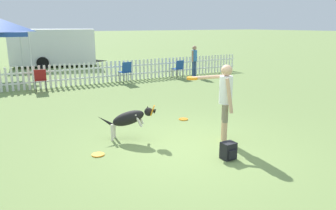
% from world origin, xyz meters
% --- Properties ---
extents(ground_plane, '(240.00, 240.00, 0.00)m').
position_xyz_m(ground_plane, '(0.00, 0.00, 0.00)').
color(ground_plane, olive).
extents(handler_person, '(0.76, 1.04, 1.69)m').
position_xyz_m(handler_person, '(0.87, -0.08, 1.06)').
color(handler_person, tan).
rests_on(handler_person, ground_plane).
extents(leaping_dog, '(1.15, 0.87, 0.80)m').
position_xyz_m(leaping_dog, '(-0.80, 1.07, 0.50)').
color(leaping_dog, black).
rests_on(leaping_dog, ground_plane).
extents(frisbee_near_handler, '(0.25, 0.25, 0.02)m').
position_xyz_m(frisbee_near_handler, '(-1.72, 0.56, 0.01)').
color(frisbee_near_handler, orange).
rests_on(frisbee_near_handler, ground_plane).
extents(frisbee_near_dog, '(0.25, 0.25, 0.02)m').
position_xyz_m(frisbee_near_dog, '(1.08, 1.77, 0.01)').
color(frisbee_near_dog, orange).
rests_on(frisbee_near_dog, ground_plane).
extents(backpack_on_grass, '(0.26, 0.26, 0.33)m').
position_xyz_m(backpack_on_grass, '(0.36, -0.88, 0.16)').
color(backpack_on_grass, black).
rests_on(backpack_on_grass, ground_plane).
extents(picket_fence, '(17.45, 0.04, 0.92)m').
position_xyz_m(picket_fence, '(-0.00, 8.35, 0.46)').
color(picket_fence, white).
rests_on(picket_fence, ground_plane).
extents(folding_chair_blue_left, '(0.48, 0.50, 0.85)m').
position_xyz_m(folding_chair_blue_left, '(4.73, 7.73, 0.51)').
color(folding_chair_blue_left, '#333338').
rests_on(folding_chair_blue_left, ground_plane).
extents(folding_chair_center, '(0.49, 0.51, 0.93)m').
position_xyz_m(folding_chair_center, '(2.03, 7.75, 0.56)').
color(folding_chair_center, '#333338').
rests_on(folding_chair_center, ground_plane).
extents(folding_chair_green_right, '(0.48, 0.50, 0.85)m').
position_xyz_m(folding_chair_green_right, '(-1.48, 7.74, 0.51)').
color(folding_chair_green_right, '#333338').
rests_on(folding_chair_green_right, ground_plane).
extents(spectator_standing, '(0.38, 0.27, 1.50)m').
position_xyz_m(spectator_standing, '(5.59, 7.67, 0.90)').
color(spectator_standing, '#334C7A').
rests_on(spectator_standing, ground_plane).
extents(equipment_trailer, '(5.69, 3.32, 2.22)m').
position_xyz_m(equipment_trailer, '(0.71, 15.45, 1.18)').
color(equipment_trailer, white).
rests_on(equipment_trailer, ground_plane).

